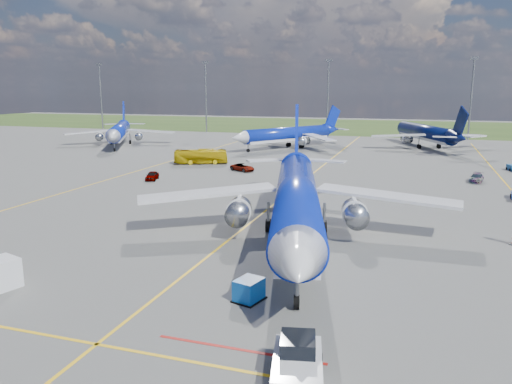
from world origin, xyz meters
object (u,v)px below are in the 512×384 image
(service_car_b, at_px, (243,167))
(bg_jet_n, at_px, (424,147))
(pushback_tug, at_px, (297,366))
(apron_bus, at_px, (201,156))
(service_car_a, at_px, (152,176))
(baggage_tug_c, at_px, (293,173))
(uld_container, at_px, (249,290))
(main_airliner, at_px, (296,241))
(service_car_c, at_px, (476,178))
(bg_jet_nnw, at_px, (288,148))
(bg_jet_nw, at_px, (120,145))

(service_car_b, bearing_deg, bg_jet_n, -6.76)
(pushback_tug, distance_m, service_car_b, 64.44)
(apron_bus, relative_size, service_car_a, 2.54)
(apron_bus, relative_size, service_car_b, 2.20)
(baggage_tug_c, bearing_deg, uld_container, -101.41)
(service_car_b, height_order, baggage_tug_c, service_car_b)
(main_airliner, height_order, service_car_c, main_airliner)
(service_car_b, relative_size, service_car_c, 1.05)
(main_airliner, distance_m, service_car_a, 37.98)
(main_airliner, height_order, uld_container, main_airliner)
(bg_jet_n, relative_size, main_airliner, 0.87)
(main_airliner, bearing_deg, bg_jet_n, 68.12)
(main_airliner, height_order, pushback_tug, main_airliner)
(bg_jet_nnw, relative_size, apron_bus, 3.59)
(bg_jet_nnw, relative_size, service_car_a, 9.12)
(pushback_tug, xyz_separation_m, uld_container, (-5.47, 8.52, -0.12))
(bg_jet_n, height_order, uld_container, bg_jet_n)
(uld_container, relative_size, service_car_a, 0.47)
(bg_jet_n, height_order, service_car_b, bg_jet_n)
(apron_bus, bearing_deg, service_car_a, 155.47)
(pushback_tug, relative_size, service_car_a, 1.63)
(service_car_b, bearing_deg, bg_jet_nnw, 27.55)
(bg_jet_nnw, bearing_deg, service_car_c, -8.43)
(apron_bus, distance_m, service_car_a, 18.19)
(baggage_tug_c, bearing_deg, bg_jet_nnw, 83.96)
(apron_bus, bearing_deg, bg_jet_n, -68.06)
(bg_jet_nw, relative_size, main_airliner, 0.86)
(service_car_a, bearing_deg, bg_jet_n, 39.06)
(bg_jet_nw, height_order, service_car_c, bg_jet_nw)
(main_airliner, distance_m, baggage_tug_c, 35.10)
(apron_bus, bearing_deg, baggage_tug_c, -136.00)
(main_airliner, bearing_deg, bg_jet_nw, 119.88)
(main_airliner, bearing_deg, pushback_tug, -89.99)
(bg_jet_nnw, bearing_deg, service_car_a, -69.24)
(apron_bus, xyz_separation_m, baggage_tug_c, (20.30, -8.33, -0.84))
(main_airliner, distance_m, service_car_c, 43.07)
(main_airliner, height_order, service_car_a, main_airliner)
(bg_jet_n, distance_m, pushback_tug, 107.52)
(bg_jet_nnw, xyz_separation_m, uld_container, (19.63, -86.47, 0.77))
(pushback_tug, relative_size, baggage_tug_c, 1.15)
(bg_jet_nw, relative_size, bg_jet_n, 0.99)
(bg_jet_n, xyz_separation_m, pushback_tug, (-6.48, -107.32, 0.89))
(pushback_tug, distance_m, service_car_c, 62.86)
(bg_jet_n, bearing_deg, pushback_tug, 63.51)
(bg_jet_n, xyz_separation_m, uld_container, (-11.94, -98.80, 0.77))
(service_car_c, bearing_deg, bg_jet_nw, 173.57)
(apron_bus, height_order, service_car_b, apron_bus)
(bg_jet_n, relative_size, service_car_c, 8.91)
(main_airliner, xyz_separation_m, pushback_tug, (5.61, -22.93, 0.89))
(service_car_a, bearing_deg, service_car_c, -0.26)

